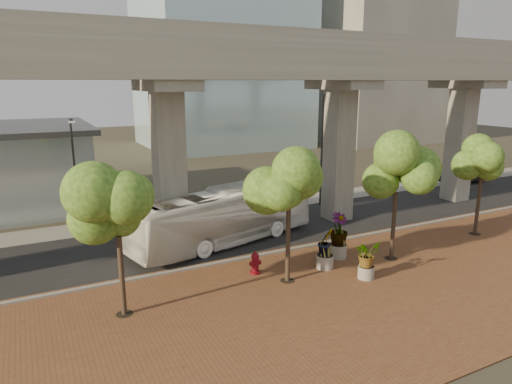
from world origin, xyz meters
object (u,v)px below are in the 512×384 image
parked_car (463,175)px  planter_front (367,255)px  transit_bus (224,217)px  fire_hydrant (255,263)px

parked_car → planter_front: planter_front is taller
transit_bus → fire_hydrant: transit_bus is taller
transit_bus → parked_car: transit_bus is taller
transit_bus → fire_hydrant: bearing=161.6°
transit_bus → fire_hydrant: size_ratio=10.26×
fire_hydrant → transit_bus: bearing=85.3°
transit_bus → planter_front: 8.97m
parked_car → fire_hydrant: parked_car is taller
transit_bus → planter_front: size_ratio=6.09×
planter_front → transit_bus: bearing=117.8°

